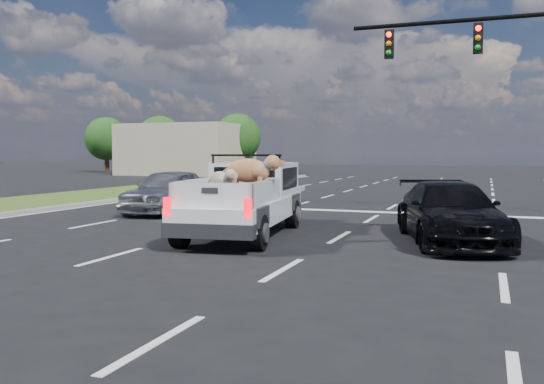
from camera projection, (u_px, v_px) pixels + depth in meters
The scene contains 10 objects.
ground at pixel (192, 263), 10.42m from camera, with size 160.00×160.00×0.00m, color black.
road_markings at pixel (302, 222), 16.55m from camera, with size 17.75×60.00×0.01m.
curb_left at pixel (38, 210), 19.19m from camera, with size 0.15×60.00×0.14m, color gray.
building_left at pixel (187, 150), 50.89m from camera, with size 10.00×8.00×4.40m, color tan.
tree_far_a at pixel (106, 139), 56.19m from camera, with size 4.20×4.20×5.40m.
tree_far_b at pixel (160, 138), 54.09m from camera, with size 4.20×4.20×5.40m.
tree_far_c at pixel (237, 138), 51.29m from camera, with size 4.20×4.20×5.40m.
pickup_truck at pixel (246, 197), 13.84m from camera, with size 2.53×5.41×1.95m.
silver_sedan at pixel (168, 191), 19.02m from camera, with size 1.72×4.28×1.46m, color #AFB2B6.
black_coupe at pixel (450, 212), 12.73m from camera, with size 1.88×4.62×1.34m, color black.
Camera 1 is at (4.98, -9.14, 2.01)m, focal length 38.00 mm.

